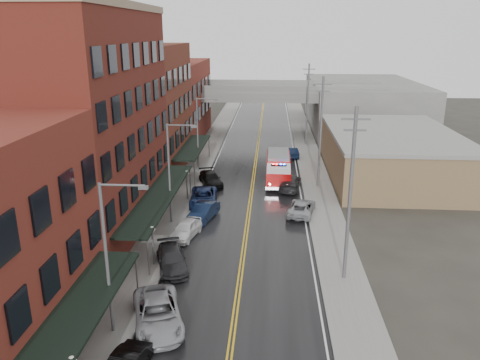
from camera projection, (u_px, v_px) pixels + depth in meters
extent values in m
cube|color=black|center=(250.00, 201.00, 47.16)|extent=(11.00, 160.00, 0.02)
cube|color=slate|center=(179.00, 199.00, 47.61)|extent=(3.00, 160.00, 0.15)
cube|color=slate|center=(323.00, 203.00, 46.67)|extent=(3.00, 160.00, 0.15)
cube|color=gray|center=(195.00, 200.00, 47.51)|extent=(0.30, 160.00, 0.15)
cube|color=gray|center=(307.00, 202.00, 46.78)|extent=(0.30, 160.00, 0.15)
cube|color=maroon|center=(87.00, 125.00, 38.63)|extent=(9.00, 20.00, 18.00)
cube|color=maroon|center=(144.00, 109.00, 55.72)|extent=(9.00, 15.00, 15.00)
cube|color=maroon|center=(174.00, 101.00, 72.81)|extent=(9.00, 20.00, 12.00)
cube|color=#8C6C4B|center=(390.00, 155.00, 54.87)|extent=(14.00, 22.00, 5.00)
cube|color=slate|center=(362.00, 104.00, 82.80)|extent=(18.00, 30.00, 8.00)
cube|color=black|center=(66.00, 330.00, 22.03)|extent=(2.60, 16.00, 0.18)
cylinder|color=slate|center=(137.00, 278.00, 29.63)|extent=(0.10, 0.10, 3.00)
cube|color=black|center=(159.00, 195.00, 40.08)|extent=(2.60, 18.00, 0.18)
cylinder|color=slate|center=(148.00, 257.00, 32.29)|extent=(0.10, 0.10, 3.00)
cylinder|color=slate|center=(190.00, 181.00, 48.64)|extent=(0.10, 0.10, 3.00)
cube|color=black|center=(193.00, 147.00, 56.72)|extent=(2.60, 13.00, 0.18)
cylinder|color=slate|center=(195.00, 174.00, 51.30)|extent=(0.10, 0.10, 3.00)
cylinder|color=slate|center=(209.00, 147.00, 62.89)|extent=(0.10, 0.10, 3.00)
cylinder|color=#59595B|center=(153.00, 248.00, 33.85)|extent=(0.14, 0.14, 2.80)
sphere|color=silver|center=(152.00, 229.00, 33.39)|extent=(0.44, 0.44, 0.44)
cylinder|color=#59595B|center=(187.00, 187.00, 47.15)|extent=(0.14, 0.14, 2.80)
sphere|color=silver|center=(187.00, 173.00, 46.70)|extent=(0.44, 0.44, 0.44)
cylinder|color=#59595B|center=(107.00, 262.00, 25.33)|extent=(0.18, 0.18, 9.00)
cylinder|color=#59595B|center=(122.00, 185.00, 23.91)|extent=(2.40, 0.12, 0.12)
cube|color=#59595B|center=(143.00, 188.00, 23.87)|extent=(0.50, 0.22, 0.18)
cylinder|color=#59595B|center=(169.00, 175.00, 40.53)|extent=(0.18, 0.18, 9.00)
cylinder|color=#59595B|center=(181.00, 125.00, 39.12)|extent=(2.40, 0.12, 0.12)
cube|color=#59595B|center=(194.00, 127.00, 39.08)|extent=(0.50, 0.22, 0.18)
cylinder|color=#59595B|center=(198.00, 136.00, 55.74)|extent=(0.18, 0.18, 9.00)
cylinder|color=#59595B|center=(207.00, 99.00, 54.32)|extent=(2.40, 0.12, 0.12)
cube|color=#59595B|center=(216.00, 100.00, 54.28)|extent=(0.50, 0.22, 0.18)
cylinder|color=#59595B|center=(350.00, 198.00, 30.62)|extent=(0.24, 0.24, 12.00)
cube|color=#59595B|center=(356.00, 119.00, 29.04)|extent=(1.80, 0.12, 0.12)
cube|color=#59595B|center=(355.00, 130.00, 29.25)|extent=(1.40, 0.12, 0.12)
cylinder|color=#59595B|center=(321.00, 134.00, 49.63)|extent=(0.24, 0.24, 12.00)
cube|color=#59595B|center=(323.00, 84.00, 48.04)|extent=(1.80, 0.12, 0.12)
cube|color=#59595B|center=(323.00, 91.00, 48.26)|extent=(1.40, 0.12, 0.12)
cylinder|color=#59595B|center=(307.00, 105.00, 68.63)|extent=(0.24, 0.24, 12.00)
cube|color=#59595B|center=(309.00, 69.00, 67.05)|extent=(1.80, 0.12, 0.12)
cube|color=#59595B|center=(309.00, 74.00, 67.26)|extent=(1.40, 0.12, 0.12)
cube|color=slate|center=(260.00, 94.00, 75.52)|extent=(40.00, 10.00, 1.50)
cube|color=slate|center=(193.00, 116.00, 77.38)|extent=(1.60, 8.00, 6.00)
cube|color=slate|center=(327.00, 118.00, 75.95)|extent=(1.60, 8.00, 6.00)
cube|color=#9B0707|center=(278.00, 165.00, 54.24)|extent=(2.67, 5.83, 2.22)
cube|color=#9B0707|center=(278.00, 178.00, 50.42)|extent=(2.66, 2.76, 1.59)
cube|color=silver|center=(279.00, 168.00, 50.10)|extent=(2.52, 2.55, 0.53)
cube|color=black|center=(278.00, 174.00, 50.53)|extent=(2.67, 1.71, 0.85)
cube|color=slate|center=(279.00, 154.00, 53.86)|extent=(2.41, 5.41, 0.32)
cube|color=black|center=(279.00, 165.00, 49.99)|extent=(1.69, 0.31, 0.15)
sphere|color=#FF0C0C|center=(273.00, 164.00, 50.01)|extent=(0.21, 0.21, 0.21)
sphere|color=#1933FF|center=(284.00, 165.00, 49.93)|extent=(0.21, 0.21, 0.21)
cylinder|color=black|center=(267.00, 185.00, 50.64)|extent=(1.06, 0.38, 1.06)
cylinder|color=black|center=(289.00, 185.00, 50.48)|extent=(1.06, 0.38, 1.06)
cylinder|color=black|center=(268.00, 175.00, 54.16)|extent=(1.06, 0.38, 1.06)
cylinder|color=black|center=(288.00, 175.00, 54.00)|extent=(1.06, 0.38, 1.06)
cylinder|color=black|center=(268.00, 168.00, 56.67)|extent=(1.06, 0.38, 1.06)
cylinder|color=black|center=(288.00, 169.00, 56.51)|extent=(1.06, 0.38, 1.06)
imported|color=#96989D|center=(158.00, 313.00, 27.11)|extent=(4.30, 6.29, 1.60)
imported|color=#242427|center=(172.00, 260.00, 33.68)|extent=(3.40, 5.24, 1.41)
imported|color=white|center=(186.00, 229.00, 38.85)|extent=(2.63, 4.55, 1.46)
imported|color=black|center=(203.00, 212.00, 42.38)|extent=(2.70, 4.86, 1.52)
imported|color=#14224C|center=(203.00, 197.00, 46.08)|extent=(3.11, 5.84, 1.56)
imported|color=black|center=(211.00, 179.00, 51.96)|extent=(3.58, 5.37, 1.44)
imported|color=#989A9F|center=(301.00, 208.00, 43.69)|extent=(3.17, 5.22, 1.35)
imported|color=#272729|center=(290.00, 182.00, 50.66)|extent=(2.80, 5.52, 1.54)
imported|color=silver|center=(283.00, 158.00, 60.25)|extent=(1.95, 4.55, 1.53)
imported|color=black|center=(292.00, 152.00, 63.57)|extent=(1.96, 4.27, 1.36)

